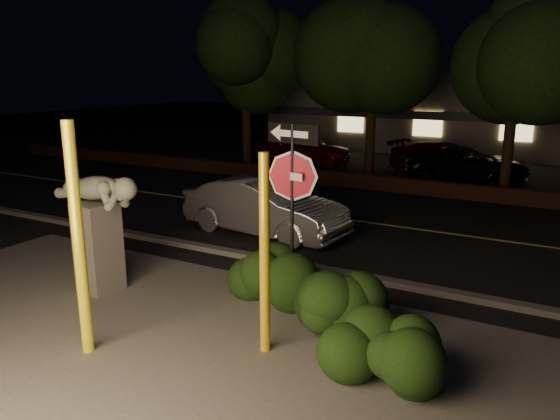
{
  "coord_description": "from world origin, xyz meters",
  "views": [
    {
      "loc": [
        4.6,
        -6.87,
        4.05
      ],
      "look_at": [
        -0.06,
        1.58,
        1.6
      ],
      "focal_mm": 35.0,
      "sensor_mm": 36.0,
      "label": 1
    }
  ],
  "objects_px": {
    "yellow_pole_right": "(265,256)",
    "signpost": "(292,177)",
    "parked_car_darkred": "(445,159)",
    "sculpture": "(97,219)",
    "parked_car_red": "(303,148)",
    "yellow_pole_left": "(79,242)",
    "parked_car_dark": "(466,164)",
    "silver_sedan": "(265,207)"
  },
  "relations": [
    {
      "from": "signpost",
      "to": "parked_car_dark",
      "type": "xyz_separation_m",
      "value": [
        0.64,
        13.12,
        -1.62
      ]
    },
    {
      "from": "parked_car_darkred",
      "to": "parked_car_dark",
      "type": "bearing_deg",
      "value": -114.96
    },
    {
      "from": "signpost",
      "to": "sculpture",
      "type": "height_order",
      "value": "signpost"
    },
    {
      "from": "signpost",
      "to": "parked_car_darkred",
      "type": "xyz_separation_m",
      "value": [
        -0.31,
        13.83,
        -1.61
      ]
    },
    {
      "from": "sculpture",
      "to": "parked_car_dark",
      "type": "height_order",
      "value": "sculpture"
    },
    {
      "from": "sculpture",
      "to": "parked_car_darkred",
      "type": "distance_m",
      "value": 15.61
    },
    {
      "from": "yellow_pole_right",
      "to": "sculpture",
      "type": "distance_m",
      "value": 3.92
    },
    {
      "from": "yellow_pole_left",
      "to": "signpost",
      "type": "relative_size",
      "value": 1.08
    },
    {
      "from": "yellow_pole_left",
      "to": "signpost",
      "type": "xyz_separation_m",
      "value": [
        1.71,
        3.27,
        0.55
      ]
    },
    {
      "from": "signpost",
      "to": "parked_car_darkred",
      "type": "relative_size",
      "value": 0.71
    },
    {
      "from": "yellow_pole_right",
      "to": "signpost",
      "type": "relative_size",
      "value": 0.94
    },
    {
      "from": "yellow_pole_left",
      "to": "yellow_pole_right",
      "type": "xyz_separation_m",
      "value": [
        2.3,
        1.28,
        -0.22
      ]
    },
    {
      "from": "signpost",
      "to": "parked_car_darkred",
      "type": "distance_m",
      "value": 13.93
    },
    {
      "from": "yellow_pole_right",
      "to": "parked_car_red",
      "type": "relative_size",
      "value": 0.71
    },
    {
      "from": "yellow_pole_right",
      "to": "silver_sedan",
      "type": "height_order",
      "value": "yellow_pole_right"
    },
    {
      "from": "yellow_pole_right",
      "to": "signpost",
      "type": "distance_m",
      "value": 2.21
    },
    {
      "from": "sculpture",
      "to": "yellow_pole_right",
      "type": "bearing_deg",
      "value": 0.3
    },
    {
      "from": "silver_sedan",
      "to": "parked_car_dark",
      "type": "height_order",
      "value": "silver_sedan"
    },
    {
      "from": "parked_car_red",
      "to": "sculpture",
      "type": "bearing_deg",
      "value": -179.13
    },
    {
      "from": "yellow_pole_left",
      "to": "yellow_pole_right",
      "type": "height_order",
      "value": "yellow_pole_left"
    },
    {
      "from": "signpost",
      "to": "parked_car_dark",
      "type": "distance_m",
      "value": 13.23
    },
    {
      "from": "sculpture",
      "to": "parked_car_dark",
      "type": "relative_size",
      "value": 0.5
    },
    {
      "from": "sculpture",
      "to": "parked_car_red",
      "type": "relative_size",
      "value": 0.54
    },
    {
      "from": "silver_sedan",
      "to": "parked_car_darkred",
      "type": "relative_size",
      "value": 0.97
    },
    {
      "from": "yellow_pole_left",
      "to": "silver_sedan",
      "type": "distance_m",
      "value": 6.64
    },
    {
      "from": "silver_sedan",
      "to": "parked_car_red",
      "type": "relative_size",
      "value": 1.03
    },
    {
      "from": "sculpture",
      "to": "parked_car_red",
      "type": "bearing_deg",
      "value": 109.82
    },
    {
      "from": "parked_car_red",
      "to": "yellow_pole_left",
      "type": "bearing_deg",
      "value": -175.28
    },
    {
      "from": "parked_car_red",
      "to": "parked_car_dark",
      "type": "height_order",
      "value": "parked_car_red"
    },
    {
      "from": "yellow_pole_right",
      "to": "sculpture",
      "type": "height_order",
      "value": "yellow_pole_right"
    },
    {
      "from": "parked_car_darkred",
      "to": "signpost",
      "type": "bearing_deg",
      "value": -167.02
    },
    {
      "from": "signpost",
      "to": "parked_car_dark",
      "type": "relative_size",
      "value": 0.69
    },
    {
      "from": "yellow_pole_left",
      "to": "sculpture",
      "type": "xyz_separation_m",
      "value": [
        -1.58,
        1.79,
        -0.3
      ]
    },
    {
      "from": "sculpture",
      "to": "silver_sedan",
      "type": "relative_size",
      "value": 0.53
    },
    {
      "from": "signpost",
      "to": "silver_sedan",
      "type": "bearing_deg",
      "value": 137.23
    },
    {
      "from": "signpost",
      "to": "parked_car_darkred",
      "type": "bearing_deg",
      "value": 101.16
    },
    {
      "from": "parked_car_dark",
      "to": "yellow_pole_right",
      "type": "bearing_deg",
      "value": 159.16
    },
    {
      "from": "parked_car_red",
      "to": "parked_car_darkred",
      "type": "xyz_separation_m",
      "value": [
        6.19,
        0.33,
        -0.07
      ]
    },
    {
      "from": "silver_sedan",
      "to": "parked_car_dark",
      "type": "bearing_deg",
      "value": -11.36
    },
    {
      "from": "yellow_pole_left",
      "to": "parked_car_red",
      "type": "relative_size",
      "value": 0.81
    },
    {
      "from": "silver_sedan",
      "to": "signpost",
      "type": "bearing_deg",
      "value": -136.42
    },
    {
      "from": "yellow_pole_left",
      "to": "yellow_pole_right",
      "type": "bearing_deg",
      "value": 29.19
    }
  ]
}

